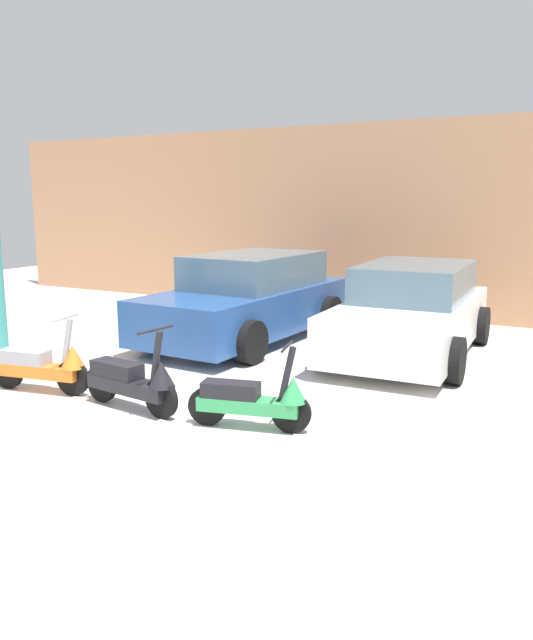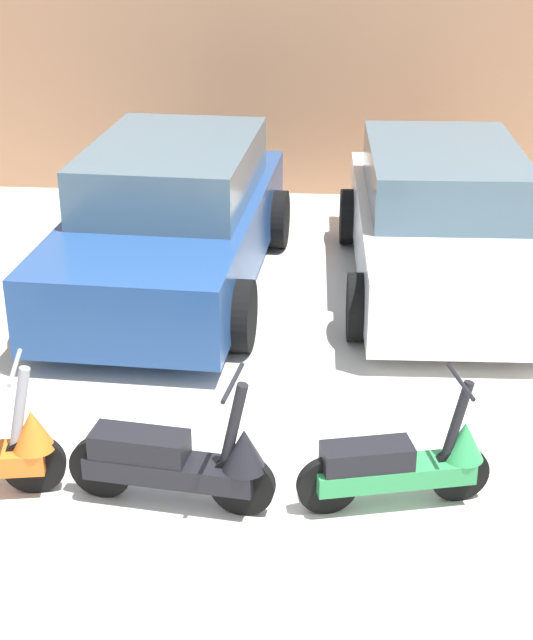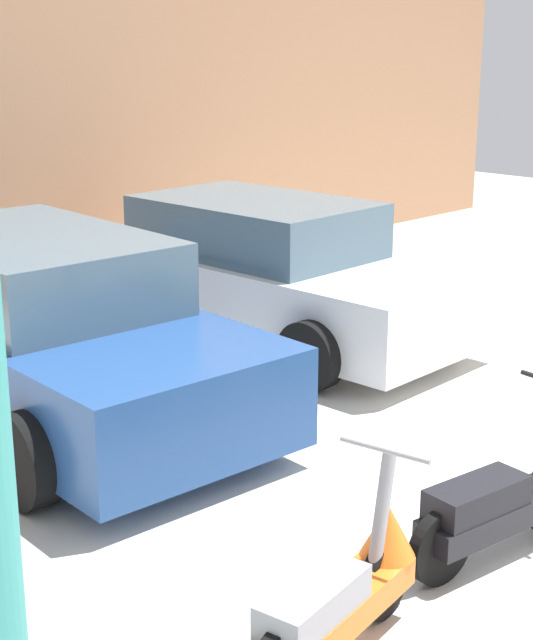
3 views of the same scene
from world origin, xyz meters
The scene contains 6 objects.
ground_plane centered at (0.00, 0.00, 0.00)m, with size 28.00×28.00×0.00m, color silver.
wall_back centered at (0.00, 8.08, 1.95)m, with size 19.60×0.12×3.91m, color tan.
scooter_front_right centered at (-0.46, 0.91, 0.36)m, with size 1.44×0.53×1.00m.
scooter_front_center centered at (1.04, 1.03, 0.33)m, with size 1.31×0.58×0.93m.
car_rear_left centered at (-1.14, 4.78, 0.70)m, with size 2.28×4.40×1.46m.
car_rear_center centered at (1.62, 5.00, 0.67)m, with size 2.10×4.18×1.40m.
Camera 2 is at (0.54, -4.58, 3.95)m, focal length 55.00 mm.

